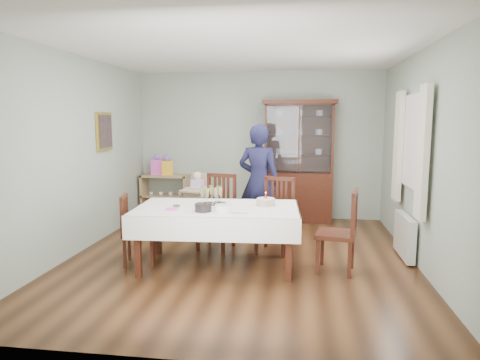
% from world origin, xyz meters
% --- Properties ---
extents(floor, '(5.00, 5.00, 0.00)m').
position_xyz_m(floor, '(0.00, 0.00, 0.00)').
color(floor, '#593319').
rests_on(floor, ground).
extents(room_shell, '(5.00, 5.00, 5.00)m').
position_xyz_m(room_shell, '(0.00, 0.53, 1.70)').
color(room_shell, '#9EAA99').
rests_on(room_shell, floor).
extents(dining_table, '(2.06, 1.26, 0.76)m').
position_xyz_m(dining_table, '(-0.24, -0.37, 0.38)').
color(dining_table, '#481B12').
rests_on(dining_table, floor).
extents(china_cabinet, '(1.30, 0.48, 2.18)m').
position_xyz_m(china_cabinet, '(0.75, 2.26, 1.12)').
color(china_cabinet, '#481B12').
rests_on(china_cabinet, floor).
extents(sideboard, '(0.90, 0.38, 0.80)m').
position_xyz_m(sideboard, '(-1.75, 2.28, 0.40)').
color(sideboard, tan).
rests_on(sideboard, floor).
extents(picture_frame, '(0.04, 0.48, 0.58)m').
position_xyz_m(picture_frame, '(-2.22, 0.80, 1.65)').
color(picture_frame, gold).
rests_on(picture_frame, room_shell).
extents(window, '(0.04, 1.02, 1.22)m').
position_xyz_m(window, '(2.22, 0.30, 1.55)').
color(window, white).
rests_on(window, room_shell).
extents(curtain_left, '(0.07, 0.30, 1.55)m').
position_xyz_m(curtain_left, '(2.16, -0.32, 1.45)').
color(curtain_left, silver).
rests_on(curtain_left, room_shell).
extents(curtain_right, '(0.07, 0.30, 1.55)m').
position_xyz_m(curtain_right, '(2.16, 0.92, 1.45)').
color(curtain_right, silver).
rests_on(curtain_right, room_shell).
extents(radiator, '(0.10, 0.80, 0.55)m').
position_xyz_m(radiator, '(2.16, 0.30, 0.30)').
color(radiator, white).
rests_on(radiator, floor).
extents(chair_far_left, '(0.57, 0.57, 1.05)m').
position_xyz_m(chair_far_left, '(-0.40, 0.41, 0.31)').
color(chair_far_left, '#481B12').
rests_on(chair_far_left, floor).
extents(chair_far_right, '(0.57, 0.57, 1.03)m').
position_xyz_m(chair_far_right, '(0.44, 0.32, 0.31)').
color(chair_far_right, '#481B12').
rests_on(chair_far_right, floor).
extents(chair_end_left, '(0.48, 0.48, 0.89)m').
position_xyz_m(chair_end_left, '(-1.25, -0.42, 0.27)').
color(chair_end_left, '#481B12').
rests_on(chair_end_left, floor).
extents(chair_end_right, '(0.53, 0.53, 1.00)m').
position_xyz_m(chair_end_right, '(1.23, -0.36, 0.30)').
color(chair_end_right, '#481B12').
rests_on(chair_end_right, floor).
extents(woman, '(0.73, 0.56, 1.77)m').
position_xyz_m(woman, '(0.15, 0.99, 0.89)').
color(woman, black).
rests_on(woman, floor).
extents(high_chair, '(0.57, 0.57, 1.00)m').
position_xyz_m(high_chair, '(-0.85, 1.15, 0.39)').
color(high_chair, black).
rests_on(high_chair, floor).
extents(champagne_tray, '(0.39, 0.39, 0.23)m').
position_xyz_m(champagne_tray, '(-0.33, -0.27, 0.83)').
color(champagne_tray, silver).
rests_on(champagne_tray, dining_table).
extents(birthday_cake, '(0.26, 0.26, 0.18)m').
position_xyz_m(birthday_cake, '(0.35, -0.25, 0.81)').
color(birthday_cake, white).
rests_on(birthday_cake, dining_table).
extents(plate_stack_dark, '(0.22, 0.22, 0.09)m').
position_xyz_m(plate_stack_dark, '(-0.35, -0.64, 0.81)').
color(plate_stack_dark, black).
rests_on(plate_stack_dark, dining_table).
extents(plate_stack_white, '(0.25, 0.25, 0.08)m').
position_xyz_m(plate_stack_white, '(-0.12, -0.64, 0.80)').
color(plate_stack_white, white).
rests_on(plate_stack_white, dining_table).
extents(napkin_stack, '(0.14, 0.14, 0.02)m').
position_xyz_m(napkin_stack, '(-0.74, -0.62, 0.77)').
color(napkin_stack, '#E755BE').
rests_on(napkin_stack, dining_table).
extents(cutlery, '(0.15, 0.18, 0.01)m').
position_xyz_m(cutlery, '(-0.78, -0.40, 0.77)').
color(cutlery, silver).
rests_on(cutlery, dining_table).
extents(cake_knife, '(0.28, 0.05, 0.01)m').
position_xyz_m(cake_knife, '(0.04, -0.70, 0.77)').
color(cake_knife, silver).
rests_on(cake_knife, dining_table).
extents(gift_bag_pink, '(0.22, 0.16, 0.39)m').
position_xyz_m(gift_bag_pink, '(-1.90, 2.26, 0.97)').
color(gift_bag_pink, '#E755BE').
rests_on(gift_bag_pink, sideboard).
extents(gift_bag_orange, '(0.24, 0.20, 0.38)m').
position_xyz_m(gift_bag_orange, '(-1.70, 2.26, 0.97)').
color(gift_bag_orange, gold).
rests_on(gift_bag_orange, sideboard).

